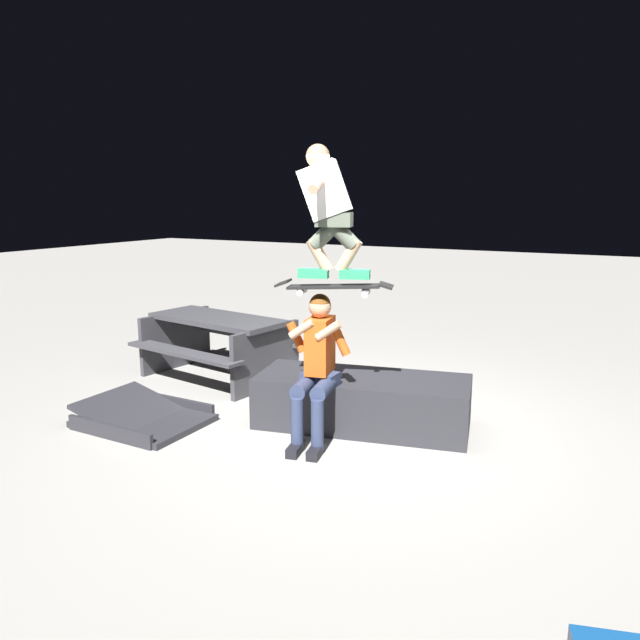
# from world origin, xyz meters

# --- Properties ---
(ground_plane) EXTENTS (40.00, 40.00, 0.00)m
(ground_plane) POSITION_xyz_m (0.00, 0.00, 0.00)
(ground_plane) COLOR gray
(ledge_box_main) EXTENTS (2.12, 1.20, 0.48)m
(ledge_box_main) POSITION_xyz_m (-0.09, -0.09, 0.24)
(ledge_box_main) COLOR #28282D
(ledge_box_main) RESTS_ON ground
(person_sitting_on_ledge) EXTENTS (0.59, 0.78, 1.32)m
(person_sitting_on_ledge) POSITION_xyz_m (0.13, 0.42, 0.73)
(person_sitting_on_ledge) COLOR #2D3856
(person_sitting_on_ledge) RESTS_ON ground
(skateboard) EXTENTS (1.03, 0.50, 0.13)m
(skateboard) POSITION_xyz_m (0.01, 0.33, 1.39)
(skateboard) COLOR black
(skater_airborne) EXTENTS (0.64, 0.87, 1.12)m
(skater_airborne) POSITION_xyz_m (0.07, 0.34, 2.08)
(skater_airborne) COLOR #2D9E66
(kicker_ramp) EXTENTS (1.16, 0.91, 0.31)m
(kicker_ramp) POSITION_xyz_m (1.79, 0.87, 0.05)
(kicker_ramp) COLOR #28282D
(kicker_ramp) RESTS_ON ground
(picnic_table_back) EXTENTS (1.88, 1.58, 0.75)m
(picnic_table_back) POSITION_xyz_m (2.09, -0.73, 0.50)
(picnic_table_back) COLOR #38383D
(picnic_table_back) RESTS_ON ground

